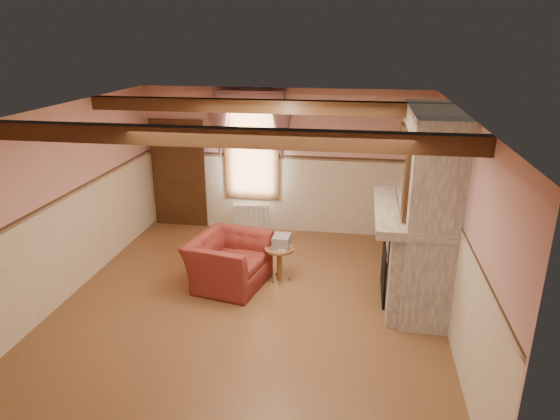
% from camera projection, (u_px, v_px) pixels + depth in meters
% --- Properties ---
extents(floor, '(5.50, 6.00, 0.01)m').
position_uv_depth(floor, '(250.00, 304.00, 7.31)').
color(floor, brown).
rests_on(floor, ground).
extents(ceiling, '(5.50, 6.00, 0.01)m').
position_uv_depth(ceiling, '(246.00, 111.00, 6.37)').
color(ceiling, silver).
rests_on(ceiling, wall_back).
extents(wall_back, '(5.50, 0.02, 2.80)m').
position_uv_depth(wall_back, '(282.00, 162.00, 9.63)').
color(wall_back, tan).
rests_on(wall_back, floor).
extents(wall_front, '(5.50, 0.02, 2.80)m').
position_uv_depth(wall_front, '(167.00, 338.00, 4.05)').
color(wall_front, tan).
rests_on(wall_front, floor).
extents(wall_left, '(0.02, 6.00, 2.80)m').
position_uv_depth(wall_left, '(64.00, 204.00, 7.26)').
color(wall_left, tan).
rests_on(wall_left, floor).
extents(wall_right, '(0.02, 6.00, 2.80)m').
position_uv_depth(wall_right, '(457.00, 226.00, 6.42)').
color(wall_right, tan).
rests_on(wall_right, floor).
extents(wainscot, '(5.50, 6.00, 1.50)m').
position_uv_depth(wainscot, '(249.00, 257.00, 7.06)').
color(wainscot, beige).
rests_on(wainscot, floor).
extents(chair_rail, '(5.50, 6.00, 0.08)m').
position_uv_depth(chair_rail, '(248.00, 207.00, 6.81)').
color(chair_rail, black).
rests_on(chair_rail, wainscot).
extents(firebox, '(0.20, 0.95, 0.90)m').
position_uv_depth(firebox, '(390.00, 268.00, 7.41)').
color(firebox, black).
rests_on(firebox, floor).
extents(armchair, '(1.27, 1.39, 0.78)m').
position_uv_depth(armchair, '(229.00, 261.00, 7.76)').
color(armchair, maroon).
rests_on(armchair, floor).
extents(side_table, '(0.61, 0.61, 0.55)m').
position_uv_depth(side_table, '(279.00, 264.00, 7.95)').
color(side_table, brown).
rests_on(side_table, floor).
extents(book_stack, '(0.27, 0.33, 0.20)m').
position_uv_depth(book_stack, '(282.00, 241.00, 7.84)').
color(book_stack, '#B7AD8C').
rests_on(book_stack, side_table).
extents(radiator, '(0.72, 0.32, 0.60)m').
position_uv_depth(radiator, '(252.00, 219.00, 9.80)').
color(radiator, silver).
rests_on(radiator, floor).
extents(bowl, '(0.33, 0.33, 0.08)m').
position_uv_depth(bowl, '(411.00, 199.00, 7.25)').
color(bowl, brown).
rests_on(bowl, mantel).
extents(mantel_clock, '(0.14, 0.24, 0.20)m').
position_uv_depth(mantel_clock, '(409.00, 184.00, 7.76)').
color(mantel_clock, black).
rests_on(mantel_clock, mantel).
extents(oil_lamp, '(0.11, 0.11, 0.28)m').
position_uv_depth(oil_lamp, '(411.00, 188.00, 7.42)').
color(oil_lamp, '#B46F32').
rests_on(oil_lamp, mantel).
extents(candle_red, '(0.06, 0.06, 0.16)m').
position_uv_depth(candle_red, '(416.00, 213.00, 6.59)').
color(candle_red, maroon).
rests_on(candle_red, mantel).
extents(jar_yellow, '(0.06, 0.06, 0.12)m').
position_uv_depth(jar_yellow, '(417.00, 217.00, 6.49)').
color(jar_yellow, yellow).
rests_on(jar_yellow, mantel).
extents(fireplace, '(0.85, 2.00, 2.80)m').
position_uv_depth(fireplace, '(426.00, 209.00, 7.03)').
color(fireplace, gray).
rests_on(fireplace, floor).
extents(mantel, '(1.05, 2.05, 0.12)m').
position_uv_depth(mantel, '(412.00, 211.00, 7.07)').
color(mantel, gray).
rests_on(mantel, fireplace).
extents(overmantel_mirror, '(0.06, 1.44, 1.04)m').
position_uv_depth(overmantel_mirror, '(402.00, 169.00, 6.89)').
color(overmantel_mirror, silver).
rests_on(overmantel_mirror, fireplace).
extents(door, '(1.10, 0.10, 2.10)m').
position_uv_depth(door, '(179.00, 175.00, 10.01)').
color(door, black).
rests_on(door, floor).
extents(window, '(1.06, 0.08, 2.02)m').
position_uv_depth(window, '(252.00, 148.00, 9.61)').
color(window, white).
rests_on(window, wall_back).
extents(window_drapes, '(1.30, 0.14, 1.40)m').
position_uv_depth(window_drapes, '(250.00, 118.00, 9.33)').
color(window_drapes, gray).
rests_on(window_drapes, wall_back).
extents(ceiling_beam_front, '(5.50, 0.18, 0.20)m').
position_uv_depth(ceiling_beam_front, '(221.00, 137.00, 5.29)').
color(ceiling_beam_front, black).
rests_on(ceiling_beam_front, ceiling).
extents(ceiling_beam_back, '(5.50, 0.18, 0.20)m').
position_uv_depth(ceiling_beam_back, '(264.00, 106.00, 7.52)').
color(ceiling_beam_back, black).
rests_on(ceiling_beam_back, ceiling).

